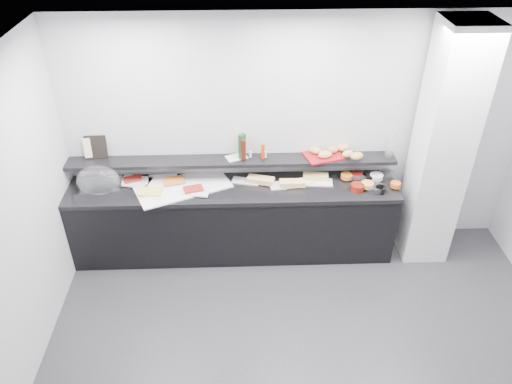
{
  "coord_description": "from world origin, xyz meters",
  "views": [
    {
      "loc": [
        -0.6,
        -2.83,
        3.93
      ],
      "look_at": [
        -0.45,
        1.45,
        1.0
      ],
      "focal_mm": 35.0,
      "sensor_mm": 36.0,
      "label": 1
    }
  ],
  "objects_px": {
    "bread_tray": "(324,156)",
    "carafe": "(390,146)",
    "sandwich_plate_mid": "(286,185)",
    "condiment_tray": "(237,157)",
    "framed_print": "(96,147)",
    "cloche_base": "(99,187)"
  },
  "relations": [
    {
      "from": "sandwich_plate_mid",
      "to": "carafe",
      "type": "bearing_deg",
      "value": -2.46
    },
    {
      "from": "condiment_tray",
      "to": "bread_tray",
      "type": "height_order",
      "value": "bread_tray"
    },
    {
      "from": "framed_print",
      "to": "bread_tray",
      "type": "distance_m",
      "value": 2.49
    },
    {
      "from": "bread_tray",
      "to": "condiment_tray",
      "type": "bearing_deg",
      "value": 162.99
    },
    {
      "from": "cloche_base",
      "to": "carafe",
      "type": "height_order",
      "value": "carafe"
    },
    {
      "from": "condiment_tray",
      "to": "carafe",
      "type": "distance_m",
      "value": 1.67
    },
    {
      "from": "framed_print",
      "to": "condiment_tray",
      "type": "relative_size",
      "value": 1.14
    },
    {
      "from": "cloche_base",
      "to": "sandwich_plate_mid",
      "type": "relative_size",
      "value": 1.36
    },
    {
      "from": "cloche_base",
      "to": "bread_tray",
      "type": "distance_m",
      "value": 2.48
    },
    {
      "from": "sandwich_plate_mid",
      "to": "carafe",
      "type": "xyz_separation_m",
      "value": [
        1.13,
        0.13,
        0.39
      ]
    },
    {
      "from": "framed_print",
      "to": "sandwich_plate_mid",
      "type": "bearing_deg",
      "value": -10.93
    },
    {
      "from": "cloche_base",
      "to": "sandwich_plate_mid",
      "type": "distance_m",
      "value": 2.04
    },
    {
      "from": "sandwich_plate_mid",
      "to": "framed_print",
      "type": "xyz_separation_m",
      "value": [
        -2.06,
        0.25,
        0.37
      ]
    },
    {
      "from": "framed_print",
      "to": "condiment_tray",
      "type": "bearing_deg",
      "value": -6.19
    },
    {
      "from": "sandwich_plate_mid",
      "to": "cloche_base",
      "type": "bearing_deg",
      "value": 170.51
    },
    {
      "from": "cloche_base",
      "to": "carafe",
      "type": "relative_size",
      "value": 1.62
    },
    {
      "from": "bread_tray",
      "to": "carafe",
      "type": "relative_size",
      "value": 1.36
    },
    {
      "from": "framed_print",
      "to": "bread_tray",
      "type": "bearing_deg",
      "value": -5.51
    },
    {
      "from": "framed_print",
      "to": "bread_tray",
      "type": "height_order",
      "value": "framed_print"
    },
    {
      "from": "framed_print",
      "to": "carafe",
      "type": "xyz_separation_m",
      "value": [
        3.19,
        -0.12,
        0.02
      ]
    },
    {
      "from": "carafe",
      "to": "framed_print",
      "type": "bearing_deg",
      "value": 177.77
    },
    {
      "from": "cloche_base",
      "to": "bread_tray",
      "type": "height_order",
      "value": "bread_tray"
    }
  ]
}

